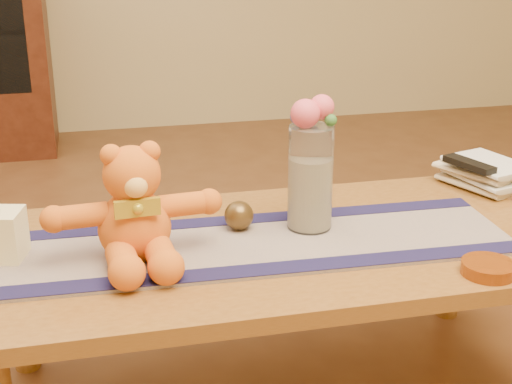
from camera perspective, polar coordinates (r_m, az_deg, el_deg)
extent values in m
cube|color=brown|center=(1.79, 1.57, -4.38)|extent=(1.40, 0.70, 0.04)
cylinder|color=brown|center=(2.11, -17.87, -8.16)|extent=(0.07, 0.07, 0.41)
cylinder|color=brown|center=(2.35, 15.00, -4.82)|extent=(0.07, 0.07, 0.41)
cube|color=#1C1B4D|center=(1.75, 0.41, -4.03)|extent=(1.21, 0.39, 0.01)
cube|color=#16133A|center=(1.62, 1.47, -5.96)|extent=(1.20, 0.10, 0.00)
cube|color=#16133A|center=(1.88, -0.50, -2.10)|extent=(1.20, 0.10, 0.00)
cube|color=beige|center=(1.75, -19.17, -3.15)|extent=(0.11, 0.11, 0.11)
cylinder|color=silver|center=(1.79, 4.26, 1.10)|extent=(0.11, 0.11, 0.26)
cylinder|color=beige|center=(1.80, 4.22, -0.07)|extent=(0.09, 0.09, 0.18)
sphere|color=#E35065|center=(1.73, 3.86, 6.11)|extent=(0.07, 0.07, 0.07)
sphere|color=#E35065|center=(1.75, 5.14, 6.62)|extent=(0.06, 0.06, 0.06)
sphere|color=#4E52AA|center=(1.78, 4.36, 6.29)|extent=(0.04, 0.04, 0.04)
sphere|color=#4E52AA|center=(1.76, 3.25, 5.86)|extent=(0.04, 0.04, 0.04)
sphere|color=#33662D|center=(1.74, 5.84, 5.58)|extent=(0.03, 0.03, 0.03)
sphere|color=#4D3719|center=(1.81, -1.34, -1.84)|extent=(0.07, 0.07, 0.07)
imported|color=beige|center=(2.17, 15.89, 0.31)|extent=(0.24, 0.27, 0.02)
imported|color=beige|center=(2.17, 16.10, 0.77)|extent=(0.21, 0.26, 0.02)
imported|color=beige|center=(2.16, 15.82, 1.25)|extent=(0.25, 0.27, 0.02)
imported|color=beige|center=(2.16, 16.14, 1.74)|extent=(0.22, 0.26, 0.02)
cube|color=black|center=(2.14, 16.27, 2.10)|extent=(0.10, 0.17, 0.02)
cylinder|color=#BF5914|center=(1.69, 17.63, -5.67)|extent=(0.12, 0.12, 0.03)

